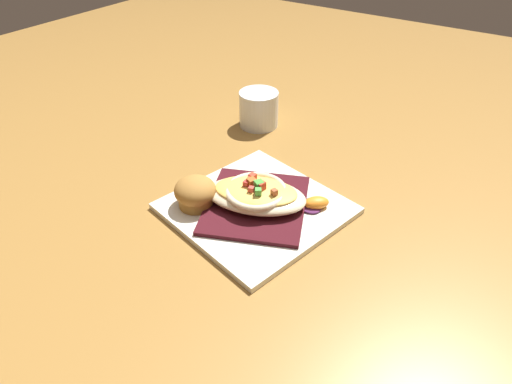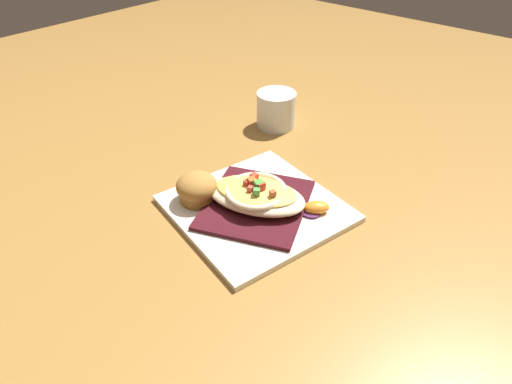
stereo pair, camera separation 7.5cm
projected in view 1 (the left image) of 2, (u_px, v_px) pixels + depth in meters
The scene contains 7 objects.
ground_plane at pixel (256, 211), 0.78m from camera, with size 2.60×2.60×0.00m, color olive.
square_plate at pixel (256, 208), 0.78m from camera, with size 0.27×0.27×0.01m, color white.
folded_napkin at pixel (256, 204), 0.77m from camera, with size 0.17×0.19×0.01m, color #421219.
gratin_dish at pixel (256, 194), 0.76m from camera, with size 0.20×0.15×0.05m.
muffin at pixel (195, 193), 0.76m from camera, with size 0.07×0.07×0.05m.
orange_garnish at pixel (314, 204), 0.76m from camera, with size 0.06×0.06×0.02m.
coffee_mug at pixel (259, 111), 1.01m from camera, with size 0.10×0.10×0.08m.
Camera 1 is at (-0.34, 0.50, 0.49)m, focal length 31.32 mm.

